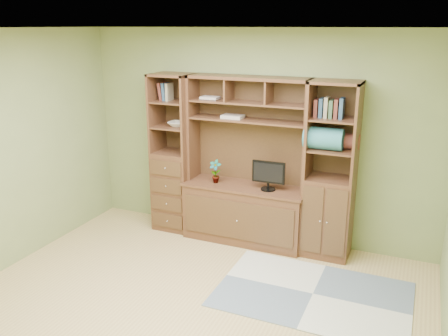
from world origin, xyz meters
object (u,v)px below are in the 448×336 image
at_px(right_tower, 331,172).
at_px(monitor, 269,170).
at_px(left_tower, 174,153).
at_px(center_hutch, 245,163).

height_order(right_tower, monitor, right_tower).
relative_size(left_tower, monitor, 4.19).
bearing_deg(left_tower, center_hutch, -2.29).
relative_size(left_tower, right_tower, 1.00).
height_order(left_tower, right_tower, same).
distance_m(center_hutch, monitor, 0.32).
xyz_separation_m(left_tower, right_tower, (2.02, 0.00, 0.00)).
xyz_separation_m(center_hutch, monitor, (0.31, -0.03, -0.05)).
bearing_deg(center_hutch, left_tower, 177.71).
bearing_deg(left_tower, right_tower, 0.00).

